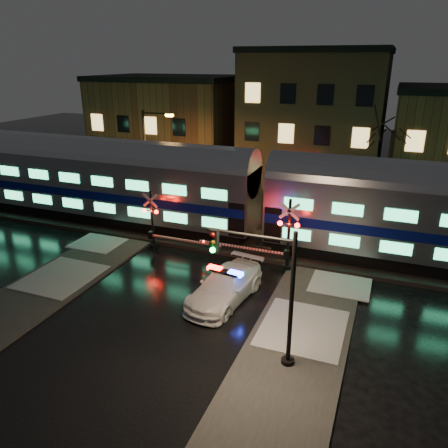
{
  "coord_description": "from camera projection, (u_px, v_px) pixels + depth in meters",
  "views": [
    {
      "loc": [
        9.17,
        -19.17,
        10.98
      ],
      "look_at": [
        0.69,
        2.5,
        2.2
      ],
      "focal_mm": 35.0,
      "sensor_mm": 36.0,
      "label": 1
    }
  ],
  "objects": [
    {
      "name": "crossing_signal_left",
      "position": [
        157.0,
        227.0,
        26.39
      ],
      "size": [
        5.21,
        0.63,
        3.69
      ],
      "color": "black",
      "rests_on": "ground"
    },
    {
      "name": "crossing_signal_right",
      "position": [
        281.0,
        242.0,
        23.71
      ],
      "size": [
        5.85,
        0.66,
        4.14
      ],
      "color": "black",
      "rests_on": "ground"
    },
    {
      "name": "building_left",
      "position": [
        170.0,
        126.0,
        45.72
      ],
      "size": [
        14.0,
        10.0,
        9.0
      ],
      "primitive_type": "cube",
      "color": "brown",
      "rests_on": "ground"
    },
    {
      "name": "sidewalk_left",
      "position": [
        18.0,
        306.0,
        20.67
      ],
      "size": [
        4.0,
        20.0,
        0.12
      ],
      "primitive_type": "cube",
      "color": "#2D2D2D",
      "rests_on": "ground"
    },
    {
      "name": "sidewalk_right",
      "position": [
        286.0,
        373.0,
        16.24
      ],
      "size": [
        4.0,
        20.0,
        0.12
      ],
      "primitive_type": "cube",
      "color": "#2D2D2D",
      "rests_on": "ground"
    },
    {
      "name": "traffic_light",
      "position": [
        268.0,
        294.0,
        15.96
      ],
      "size": [
        3.57,
        0.67,
        5.51
      ],
      "rotation": [
        0.0,
        0.0,
        0.23
      ],
      "color": "black",
      "rests_on": "ground"
    },
    {
      "name": "train",
      "position": [
        262.0,
        195.0,
        26.12
      ],
      "size": [
        51.0,
        3.12,
        5.92
      ],
      "color": "black",
      "rests_on": "ballast"
    },
    {
      "name": "streetlight",
      "position": [
        148.0,
        154.0,
        32.72
      ],
      "size": [
        2.53,
        0.26,
        7.55
      ],
      "color": "black",
      "rests_on": "ground"
    },
    {
      "name": "ground",
      "position": [
        195.0,
        275.0,
        23.71
      ],
      "size": [
        120.0,
        120.0,
        0.0
      ],
      "primitive_type": "plane",
      "color": "black",
      "rests_on": "ground"
    },
    {
      "name": "police_car",
      "position": [
        225.0,
        286.0,
        20.98
      ],
      "size": [
        2.8,
        5.44,
        1.68
      ],
      "rotation": [
        0.0,
        0.0,
        -0.14
      ],
      "color": "white",
      "rests_on": "ground"
    },
    {
      "name": "building_mid",
      "position": [
        315.0,
        120.0,
        40.6
      ],
      "size": [
        12.0,
        11.0,
        11.5
      ],
      "primitive_type": "cube",
      "color": "brown",
      "rests_on": "ground"
    },
    {
      "name": "ballast",
      "position": [
        228.0,
        240.0,
        28.02
      ],
      "size": [
        90.0,
        4.2,
        0.24
      ],
      "primitive_type": "cube",
      "color": "black",
      "rests_on": "ground"
    }
  ]
}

